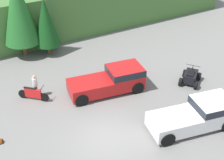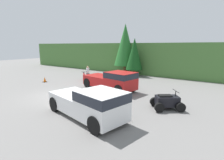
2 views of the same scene
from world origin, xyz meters
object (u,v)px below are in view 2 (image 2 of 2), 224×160
at_px(pickup_truck_second, 90,103).
at_px(quad_atv, 167,102).
at_px(pickup_truck_red, 113,80).
at_px(dirt_bike, 84,77).
at_px(traffic_cone, 45,80).
at_px(rider_person, 88,73).

bearing_deg(pickup_truck_second, quad_atv, 64.17).
relative_size(pickup_truck_red, dirt_bike, 3.27).
distance_m(pickup_truck_second, dirt_bike, 10.98).
height_order(quad_atv, traffic_cone, quad_atv).
relative_size(pickup_truck_red, quad_atv, 2.37).
relative_size(pickup_truck_red, traffic_cone, 10.06).
distance_m(pickup_truck_second, rider_person, 10.99).
xyz_separation_m(rider_person, traffic_cone, (-3.37, -3.43, -0.66)).
relative_size(quad_atv, traffic_cone, 4.24).
height_order(pickup_truck_red, pickup_truck_second, same).
height_order(quad_atv, rider_person, rider_person).
distance_m(dirt_bike, quad_atv, 11.45).
height_order(pickup_truck_second, dirt_bike, pickup_truck_second).
bearing_deg(dirt_bike, rider_person, 90.36).
bearing_deg(pickup_truck_red, dirt_bike, 170.52).
distance_m(quad_atv, traffic_cone, 13.90).
bearing_deg(quad_atv, traffic_cone, 141.00).
bearing_deg(rider_person, pickup_truck_red, 1.97).
height_order(pickup_truck_second, rider_person, pickup_truck_second).
bearing_deg(pickup_truck_red, rider_person, 166.14).
relative_size(pickup_truck_second, quad_atv, 2.35).
distance_m(pickup_truck_red, quad_atv, 5.94).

